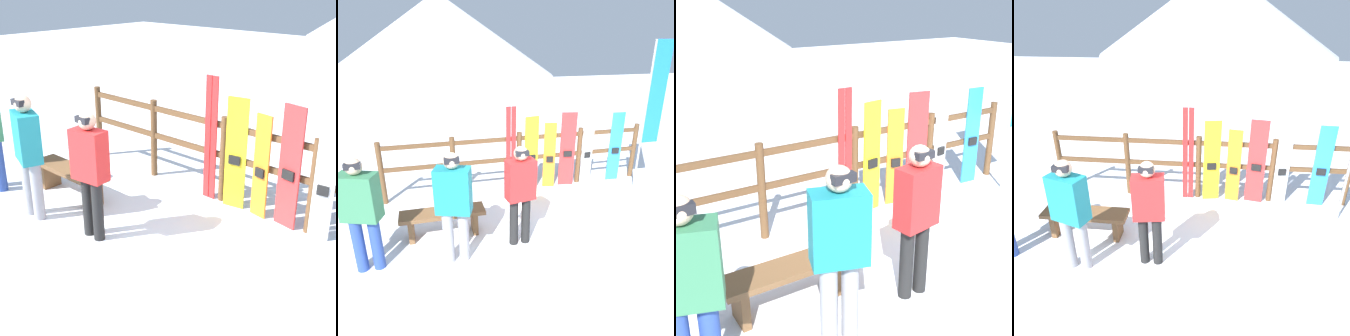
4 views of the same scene
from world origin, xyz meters
TOP-DOWN VIEW (x-y plane):
  - ground_plane at (0.00, 0.00)m, footprint 40.00×40.00m
  - fence at (0.00, 1.84)m, footprint 5.34×0.10m
  - bench at (-1.63, 0.49)m, footprint 1.31×0.36m
  - person_red at (-0.53, 0.01)m, footprint 0.44×0.28m
  - person_teal at (-1.50, -0.18)m, footprint 0.52×0.39m
  - ski_pair_red at (-0.18, 1.79)m, footprint 0.19×0.02m
  - snowboard_yellow at (0.24, 1.79)m, footprint 0.29×0.09m
  - snowboard_orange at (0.63, 1.79)m, footprint 0.24×0.09m
  - snowboard_red at (1.02, 1.79)m, footprint 0.31×0.10m
  - snowboard_white at (1.47, 1.79)m, footprint 0.24×0.08m

SIDE VIEW (x-z plane):
  - ground_plane at x=0.00m, z-range 0.00..0.00m
  - bench at x=-1.63m, z-range 0.10..0.54m
  - snowboard_orange at x=0.63m, z-range 0.00..1.36m
  - snowboard_white at x=1.47m, z-range 0.00..1.41m
  - fence at x=0.00m, z-range 0.11..1.31m
  - snowboard_yellow at x=0.24m, z-range 0.00..1.51m
  - snowboard_red at x=1.02m, z-range 0.00..1.55m
  - ski_pair_red at x=-0.18m, z-range 0.00..1.73m
  - person_red at x=-0.53m, z-range 0.12..1.67m
  - person_teal at x=-1.50m, z-range 0.12..1.73m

